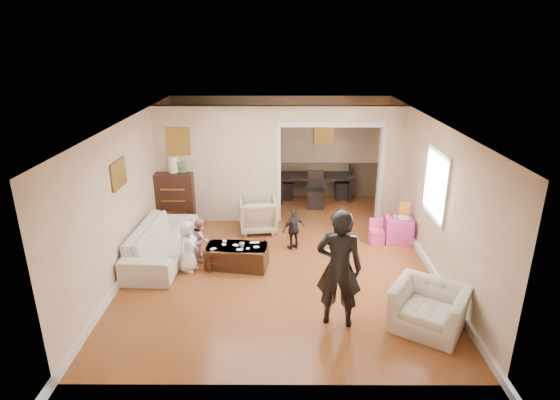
{
  "coord_description": "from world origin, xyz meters",
  "views": [
    {
      "loc": [
        0.03,
        -7.91,
        3.98
      ],
      "look_at": [
        0.0,
        0.2,
        1.05
      ],
      "focal_mm": 29.09,
      "sensor_mm": 36.0,
      "label": 1
    }
  ],
  "objects_px": {
    "child_kneel_b": "(201,239)",
    "dresser": "(176,197)",
    "armchair_front": "(429,308)",
    "cyan_cup": "(395,217)",
    "child_kneel_a": "(188,246)",
    "child_toddler": "(294,229)",
    "adult_person": "(339,268)",
    "sofa": "(162,242)",
    "armchair_back": "(258,215)",
    "play_table": "(398,229)",
    "coffee_table": "(237,256)",
    "coffee_cup": "(242,245)",
    "dining_table": "(314,186)",
    "table_lamp": "(173,164)"
  },
  "relations": [
    {
      "from": "play_table",
      "to": "armchair_front",
      "type": "bearing_deg",
      "value": -95.46
    },
    {
      "from": "dresser",
      "to": "child_kneel_a",
      "type": "xyz_separation_m",
      "value": [
        0.71,
        -2.3,
        -0.11
      ]
    },
    {
      "from": "armchair_back",
      "to": "coffee_cup",
      "type": "height_order",
      "value": "armchair_back"
    },
    {
      "from": "dresser",
      "to": "dining_table",
      "type": "bearing_deg",
      "value": 26.23
    },
    {
      "from": "sofa",
      "to": "table_lamp",
      "type": "distance_m",
      "value": 2.1
    },
    {
      "from": "sofa",
      "to": "cyan_cup",
      "type": "bearing_deg",
      "value": -77.82
    },
    {
      "from": "coffee_cup",
      "to": "child_kneel_b",
      "type": "distance_m",
      "value": 0.87
    },
    {
      "from": "armchair_back",
      "to": "adult_person",
      "type": "distance_m",
      "value": 3.67
    },
    {
      "from": "dining_table",
      "to": "table_lamp",
      "type": "bearing_deg",
      "value": -157.72
    },
    {
      "from": "coffee_cup",
      "to": "dining_table",
      "type": "bearing_deg",
      "value": 67.76
    },
    {
      "from": "adult_person",
      "to": "sofa",
      "type": "bearing_deg",
      "value": -22.17
    },
    {
      "from": "child_kneel_a",
      "to": "play_table",
      "type": "bearing_deg",
      "value": -52.89
    },
    {
      "from": "sofa",
      "to": "play_table",
      "type": "bearing_deg",
      "value": -77.42
    },
    {
      "from": "armchair_back",
      "to": "play_table",
      "type": "distance_m",
      "value": 2.95
    },
    {
      "from": "child_kneel_b",
      "to": "dresser",
      "type": "bearing_deg",
      "value": 14.72
    },
    {
      "from": "armchair_back",
      "to": "adult_person",
      "type": "height_order",
      "value": "adult_person"
    },
    {
      "from": "table_lamp",
      "to": "play_table",
      "type": "height_order",
      "value": "table_lamp"
    },
    {
      "from": "armchair_back",
      "to": "dining_table",
      "type": "xyz_separation_m",
      "value": [
        1.35,
        2.09,
        -0.02
      ]
    },
    {
      "from": "sofa",
      "to": "coffee_cup",
      "type": "distance_m",
      "value": 1.59
    },
    {
      "from": "table_lamp",
      "to": "cyan_cup",
      "type": "bearing_deg",
      "value": -13.05
    },
    {
      "from": "sofa",
      "to": "dining_table",
      "type": "distance_m",
      "value": 4.61
    },
    {
      "from": "sofa",
      "to": "child_kneel_b",
      "type": "height_order",
      "value": "child_kneel_b"
    },
    {
      "from": "armchair_front",
      "to": "coffee_table",
      "type": "distance_m",
      "value": 3.45
    },
    {
      "from": "coffee_table",
      "to": "coffee_cup",
      "type": "relative_size",
      "value": 11.73
    },
    {
      "from": "armchair_front",
      "to": "adult_person",
      "type": "relative_size",
      "value": 0.55
    },
    {
      "from": "armchair_front",
      "to": "cyan_cup",
      "type": "distance_m",
      "value": 2.93
    },
    {
      "from": "play_table",
      "to": "child_toddler",
      "type": "relative_size",
      "value": 0.63
    },
    {
      "from": "sofa",
      "to": "child_kneel_a",
      "type": "bearing_deg",
      "value": -125.74
    },
    {
      "from": "adult_person",
      "to": "child_kneel_b",
      "type": "bearing_deg",
      "value": -29.53
    },
    {
      "from": "cyan_cup",
      "to": "child_kneel_b",
      "type": "distance_m",
      "value": 3.88
    },
    {
      "from": "table_lamp",
      "to": "child_toddler",
      "type": "relative_size",
      "value": 0.42
    },
    {
      "from": "dresser",
      "to": "coffee_table",
      "type": "xyz_separation_m",
      "value": [
        1.56,
        -2.15,
        -0.38
      ]
    },
    {
      "from": "sofa",
      "to": "play_table",
      "type": "xyz_separation_m",
      "value": [
        4.64,
        0.8,
        -0.07
      ]
    },
    {
      "from": "armchair_front",
      "to": "child_kneel_a",
      "type": "distance_m",
      "value": 4.13
    },
    {
      "from": "dresser",
      "to": "child_toddler",
      "type": "distance_m",
      "value": 2.97
    },
    {
      "from": "armchair_back",
      "to": "play_table",
      "type": "relative_size",
      "value": 1.48
    },
    {
      "from": "table_lamp",
      "to": "child_kneel_a",
      "type": "height_order",
      "value": "table_lamp"
    },
    {
      "from": "child_toddler",
      "to": "sofa",
      "type": "bearing_deg",
      "value": -20.49
    },
    {
      "from": "sofa",
      "to": "child_kneel_a",
      "type": "relative_size",
      "value": 2.38
    },
    {
      "from": "play_table",
      "to": "cyan_cup",
      "type": "distance_m",
      "value": 0.32
    },
    {
      "from": "armchair_back",
      "to": "table_lamp",
      "type": "relative_size",
      "value": 2.2
    },
    {
      "from": "coffee_cup",
      "to": "adult_person",
      "type": "distance_m",
      "value": 2.31
    },
    {
      "from": "armchair_back",
      "to": "play_table",
      "type": "xyz_separation_m",
      "value": [
        2.9,
        -0.53,
        -0.1
      ]
    },
    {
      "from": "child_toddler",
      "to": "armchair_front",
      "type": "bearing_deg",
      "value": 95.46
    },
    {
      "from": "child_kneel_a",
      "to": "child_toddler",
      "type": "distance_m",
      "value": 2.1
    },
    {
      "from": "armchair_back",
      "to": "adult_person",
      "type": "xyz_separation_m",
      "value": [
        1.32,
        -3.38,
        0.54
      ]
    },
    {
      "from": "armchair_back",
      "to": "child_kneel_a",
      "type": "relative_size",
      "value": 0.83
    },
    {
      "from": "adult_person",
      "to": "armchair_back",
      "type": "bearing_deg",
      "value": -57.02
    },
    {
      "from": "armchair_front",
      "to": "play_table",
      "type": "relative_size",
      "value": 1.85
    },
    {
      "from": "armchair_front",
      "to": "table_lamp",
      "type": "height_order",
      "value": "table_lamp"
    }
  ]
}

